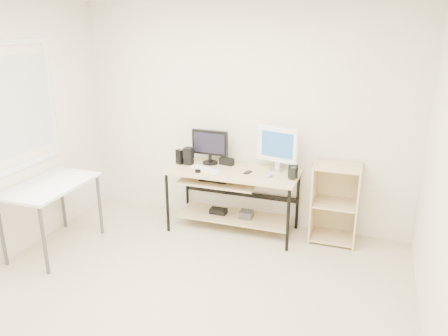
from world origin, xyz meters
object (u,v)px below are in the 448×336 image
(side_table, at_px, (51,191))
(audio_controller, at_px, (180,157))
(black_monitor, at_px, (210,145))
(white_imac, at_px, (277,146))
(shelf_unit, at_px, (335,202))
(desk, at_px, (231,187))

(side_table, height_order, audio_controller, audio_controller)
(black_monitor, relative_size, white_imac, 0.87)
(shelf_unit, bearing_deg, side_table, -156.67)
(black_monitor, distance_m, audio_controller, 0.39)
(shelf_unit, bearing_deg, black_monitor, -179.45)
(side_table, relative_size, black_monitor, 2.24)
(shelf_unit, relative_size, black_monitor, 2.02)
(side_table, bearing_deg, shelf_unit, 23.33)
(shelf_unit, bearing_deg, desk, -172.23)
(side_table, bearing_deg, black_monitor, 42.00)
(side_table, bearing_deg, audio_controller, 46.87)
(shelf_unit, relative_size, audio_controller, 5.04)
(desk, height_order, audio_controller, audio_controller)
(side_table, bearing_deg, desk, 32.65)
(desk, distance_m, audio_controller, 0.72)
(shelf_unit, height_order, audio_controller, audio_controller)
(black_monitor, height_order, audio_controller, black_monitor)
(audio_controller, bearing_deg, white_imac, 31.65)
(audio_controller, bearing_deg, side_table, -108.45)
(side_table, relative_size, audio_controller, 5.60)
(desk, relative_size, shelf_unit, 1.67)
(white_imac, bearing_deg, black_monitor, -166.60)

